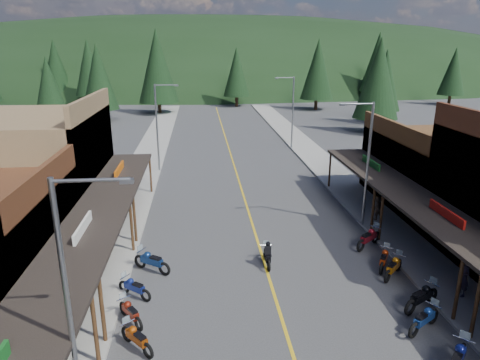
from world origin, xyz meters
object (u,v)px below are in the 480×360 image
object	(u,v)px
bike_east_8	(394,266)
bike_east_7	(422,296)
pine_5	(378,62)
bike_west_8	(134,287)
shop_east_3	(438,172)
pine_3	(236,72)
bike_east_9	(384,258)
pedestrian_east_a	(464,277)
bike_east_6	(424,318)
pine_10	(98,77)
bike_east_5	(458,359)
bike_west_7	(130,311)
streetlight_1	(158,124)
bike_west_9	(152,260)
pine_11	(378,78)
pine_6	(453,71)
bike_west_6	(137,337)
streetlight_2	(366,160)
pine_7	(56,66)
pine_9	(385,80)
pine_8	(49,89)
pine_4	(318,69)
streetlight_3	(291,109)
rider_on_bike	(267,255)
pine_2	(157,66)
bike_east_10	(369,237)
pedestrian_east_b	(377,208)
pine_1	(89,67)
shop_west_3	(40,168)
streetlight_0	(72,298)

from	to	relation	value
bike_east_8	bike_east_7	bearing A→B (deg)	-44.36
pine_5	bike_west_8	bearing A→B (deg)	-119.69
shop_east_3	pine_5	xyz separation A→B (m)	(20.25, 60.70, 5.46)
pine_3	bike_west_8	size ratio (longest dim) A/B	5.69
shop_east_3	bike_east_9	bearing A→B (deg)	-130.86
pedestrian_east_a	bike_east_6	bearing A→B (deg)	-51.87
pine_10	bike_east_5	xyz separation A→B (m)	(23.57, -55.09, -6.14)
bike_west_7	streetlight_1	bearing A→B (deg)	56.76
bike_west_9	bike_east_7	distance (m)	13.01
pine_11	bike_west_9	xyz separation A→B (m)	(-25.93, -34.70, -6.54)
pine_6	bike_west_8	distance (m)	82.24
bike_west_6	streetlight_1	bearing A→B (deg)	50.69
streetlight_2	pine_7	bearing A→B (deg)	119.81
pine_9	bike_west_6	bearing A→B (deg)	-122.09
pine_8	bike_west_9	size ratio (longest dim) A/B	4.42
bike_west_6	bike_east_9	world-z (taller)	bike_east_9
streetlight_2	pine_4	world-z (taller)	pine_4
bike_west_8	bike_west_9	world-z (taller)	bike_west_9
streetlight_3	rider_on_bike	distance (m)	27.70
pine_2	pine_11	xyz separation A→B (m)	(30.00, -20.00, -0.80)
pine_7	rider_on_bike	xyz separation A→B (m)	(32.11, -72.56, -6.66)
pine_4	bike_east_10	bearing A→B (deg)	-102.02
pedestrian_east_b	pine_5	bearing A→B (deg)	-124.94
bike_west_7	bike_east_6	bearing A→B (deg)	-42.57
shop_east_3	pine_1	distance (m)	69.95
streetlight_3	bike_west_6	bearing A→B (deg)	-111.47
streetlight_3	bike_east_10	bearing A→B (deg)	-91.54
pine_7	bike_east_10	bearing A→B (deg)	-61.69
pine_11	bike_west_6	size ratio (longest dim) A/B	6.26
pine_10	streetlight_3	bearing A→B (deg)	-38.71
shop_west_3	streetlight_3	xyz separation A→B (m)	(20.74, 18.70, 0.94)
bike_west_7	pine_11	bearing A→B (deg)	21.26
pine_9	bike_east_10	world-z (taller)	pine_9
pine_6	bike_west_7	bearing A→B (deg)	-128.88
rider_on_bike	pedestrian_east_b	size ratio (longest dim) A/B	1.18
streetlight_1	bike_west_6	distance (m)	25.03
pine_10	bike_west_9	xyz separation A→B (m)	(12.07, -46.70, -6.14)
pine_8	bike_west_8	xyz separation A→B (m)	(15.50, -39.02, -5.43)
pine_8	bike_west_6	distance (m)	45.95
bike_east_6	rider_on_bike	bearing A→B (deg)	-170.15
shop_west_3	pine_6	world-z (taller)	pine_6
bike_west_9	bike_east_8	bearing A→B (deg)	-63.34
streetlight_3	pine_11	xyz separation A→B (m)	(13.05, 8.00, 2.73)
pine_1	pine_10	xyz separation A→B (m)	(6.00, -20.00, -0.45)
streetlight_3	pine_10	bearing A→B (deg)	141.29
bike_east_6	rider_on_bike	size ratio (longest dim) A/B	1.09
pine_6	bike_east_7	bearing A→B (deg)	-121.35
bike_west_8	bike_east_5	bearing A→B (deg)	-79.42
streetlight_0	pine_2	size ratio (longest dim) A/B	0.57
pine_6	pine_11	xyz separation A→B (m)	(-26.00, -26.00, 0.70)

